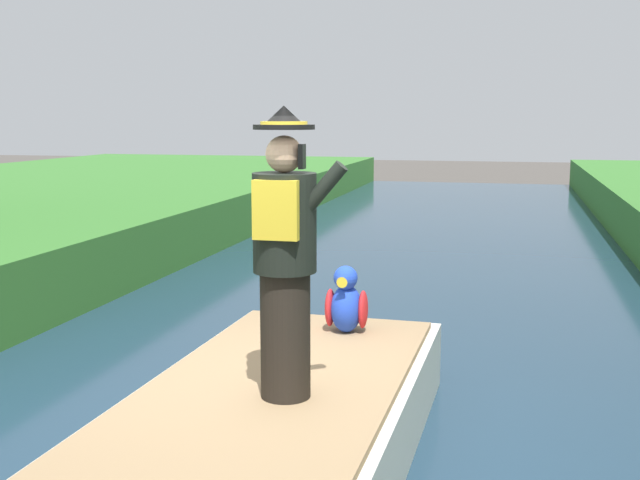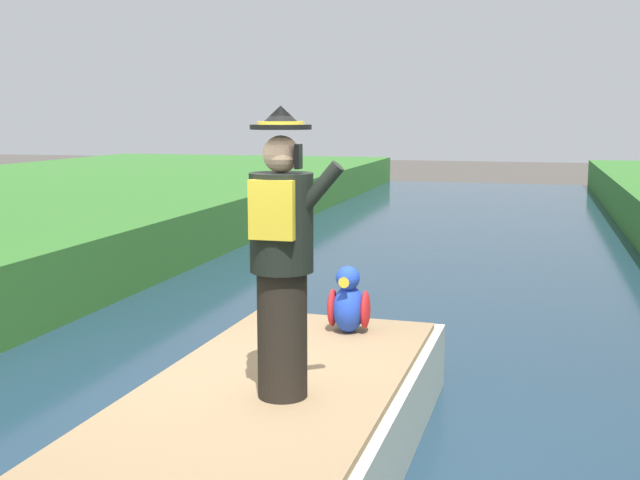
% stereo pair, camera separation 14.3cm
% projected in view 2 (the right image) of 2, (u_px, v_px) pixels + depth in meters
% --- Properties ---
extents(ground_plane, '(80.00, 80.00, 0.00)m').
position_uv_depth(ground_plane, '(278.00, 473.00, 5.51)').
color(ground_plane, '#4C4742').
extents(canal_water, '(7.04, 48.00, 0.10)m').
position_uv_depth(canal_water, '(278.00, 466.00, 5.51)').
color(canal_water, '#1E384C').
rests_on(canal_water, ground).
extents(boat, '(1.90, 4.24, 0.61)m').
position_uv_depth(boat, '(269.00, 430.00, 5.26)').
color(boat, silver).
rests_on(boat, canal_water).
extents(person_pirate, '(0.61, 0.42, 1.85)m').
position_uv_depth(person_pirate, '(282.00, 255.00, 4.88)').
color(person_pirate, black).
rests_on(person_pirate, boat).
extents(parrot_plush, '(0.36, 0.34, 0.57)m').
position_uv_depth(parrot_plush, '(349.00, 304.00, 6.48)').
color(parrot_plush, blue).
rests_on(parrot_plush, boat).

